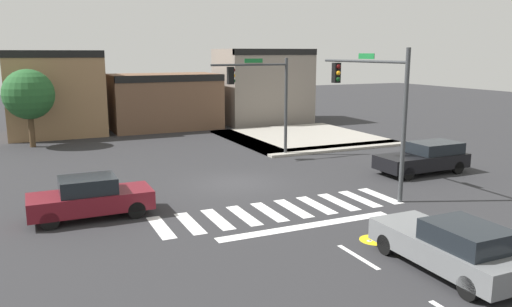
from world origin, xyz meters
TOP-DOWN VIEW (x-y plane):
  - ground_plane at (0.00, 0.00)m, footprint 120.00×120.00m
  - crosswalk_near at (-0.00, -4.50)m, footprint 9.97×2.51m
  - lane_markings at (1.06, -12.74)m, footprint 6.80×24.25m
  - bike_detector_marking at (1.32, -8.59)m, footprint 1.02×1.02m
  - curb_corner_northeast at (8.49, 9.42)m, footprint 10.00×10.60m
  - storefront_row at (1.61, 18.82)m, footprint 23.88×6.43m
  - traffic_signal_southeast at (4.92, -3.40)m, footprint 0.32×5.99m
  - traffic_signal_northeast at (3.57, 4.91)m, footprint 4.70×0.32m
  - car_maroon at (-6.80, -2.37)m, footprint 4.38×1.77m
  - car_gray at (1.70, -11.41)m, footprint 1.83×4.64m
  - car_black at (9.46, -2.01)m, footprint 4.69×1.93m
  - roadside_tree at (-8.50, 14.00)m, footprint 3.19×3.19m

SIDE VIEW (x-z plane):
  - ground_plane at x=0.00m, z-range 0.00..0.00m
  - bike_detector_marking at x=1.32m, z-range 0.00..0.01m
  - crosswalk_near at x=0.00m, z-range 0.00..0.01m
  - lane_markings at x=1.06m, z-range 0.00..0.01m
  - curb_corner_northeast at x=8.49m, z-range 0.00..0.15m
  - car_gray at x=1.70m, z-range -0.01..1.51m
  - car_maroon at x=-6.80m, z-range -0.01..1.54m
  - car_black at x=9.46m, z-range 0.01..1.55m
  - storefront_row at x=1.61m, z-range -0.26..6.03m
  - roadside_tree at x=-8.50m, z-range 0.88..5.87m
  - traffic_signal_northeast at x=3.57m, z-range 1.11..6.81m
  - traffic_signal_southeast at x=4.92m, z-range 1.16..7.35m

